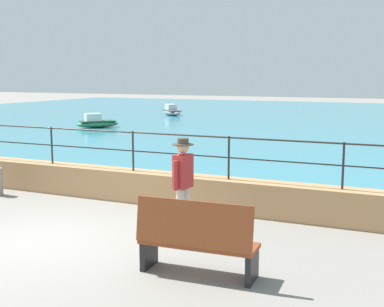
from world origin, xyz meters
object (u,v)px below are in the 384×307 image
at_px(person_walking, 183,181).
at_px(boat_4, 97,122).
at_px(bench_far, 196,239).
at_px(boat_2, 172,111).

distance_m(person_walking, boat_4, 19.15).
height_order(bench_far, boat_2, bench_far).
distance_m(bench_far, person_walking, 2.00).
bearing_deg(person_walking, boat_2, 117.12).
bearing_deg(boat_2, bench_far, -62.63).
height_order(bench_far, boat_4, bench_far).
height_order(boat_2, boat_4, same).
xyz_separation_m(boat_2, boat_4, (0.20, -9.39, 0.00)).
bearing_deg(bench_far, person_walking, 120.87).
height_order(person_walking, boat_2, person_walking).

